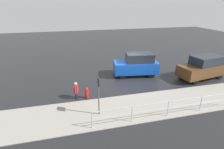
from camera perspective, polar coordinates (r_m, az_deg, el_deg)
The scene contains 8 objects.
ground_plane at distance 15.18m, azimuth 5.50°, elevation -1.70°, with size 60.00×60.00×0.00m, color black.
kerb_strip at distance 11.76m, azimuth 12.28°, elevation -9.72°, with size 24.00×3.20×0.04m, color gray.
moving_hatchback at distance 15.88m, azimuth 8.06°, elevation 3.26°, with size 4.11×2.27×2.06m.
parked_sedan at distance 17.08m, azimuth 27.60°, elevation 2.13°, with size 4.53×2.42×1.98m.
fire_hydrant at distance 12.26m, azimuth -8.25°, elevation -5.96°, with size 0.42×0.31×0.80m.
pedestrian at distance 12.23m, azimuth -11.68°, elevation -4.79°, with size 0.31×0.56×1.22m.
metal_railing at distance 10.62m, azimuth 17.91°, elevation -9.68°, with size 8.84×0.04×1.05m.
sign_post at distance 9.88m, azimuth -4.44°, elevation -5.40°, with size 0.07×0.44×2.40m.
Camera 1 is at (4.74, 13.04, 6.18)m, focal length 28.00 mm.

